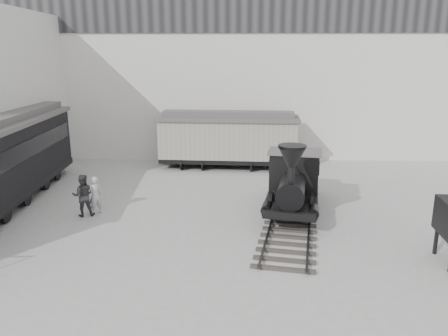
{
  "coord_description": "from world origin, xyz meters",
  "views": [
    {
      "loc": [
        -0.53,
        -14.12,
        6.75
      ],
      "look_at": [
        -0.76,
        4.04,
        2.0
      ],
      "focal_mm": 35.0,
      "sensor_mm": 36.0,
      "label": 1
    }
  ],
  "objects_px": {
    "boxcar": "(228,138)",
    "visitor_a": "(95,195)",
    "locomotive": "(293,186)",
    "visitor_b": "(83,195)"
  },
  "relations": [
    {
      "from": "boxcar",
      "to": "visitor_a",
      "type": "height_order",
      "value": "boxcar"
    },
    {
      "from": "boxcar",
      "to": "visitor_b",
      "type": "distance_m",
      "value": 10.46
    },
    {
      "from": "boxcar",
      "to": "visitor_a",
      "type": "xyz_separation_m",
      "value": [
        -5.71,
        -8.15,
        -0.97
      ]
    },
    {
      "from": "boxcar",
      "to": "visitor_b",
      "type": "relative_size",
      "value": 4.69
    },
    {
      "from": "boxcar",
      "to": "visitor_a",
      "type": "bearing_deg",
      "value": -121.05
    },
    {
      "from": "boxcar",
      "to": "visitor_b",
      "type": "xyz_separation_m",
      "value": [
        -6.16,
        -8.4,
        -0.9
      ]
    },
    {
      "from": "locomotive",
      "to": "visitor_b",
      "type": "distance_m",
      "value": 9.01
    },
    {
      "from": "boxcar",
      "to": "locomotive",
      "type": "bearing_deg",
      "value": -66.52
    },
    {
      "from": "visitor_a",
      "to": "visitor_b",
      "type": "xyz_separation_m",
      "value": [
        -0.44,
        -0.25,
        0.07
      ]
    },
    {
      "from": "visitor_a",
      "to": "visitor_b",
      "type": "height_order",
      "value": "visitor_b"
    }
  ]
}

